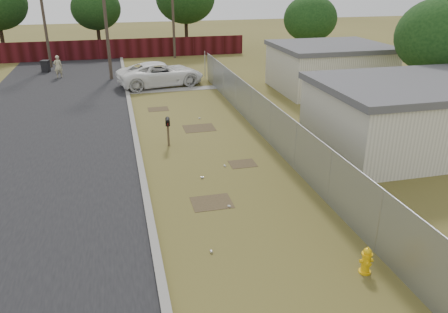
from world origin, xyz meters
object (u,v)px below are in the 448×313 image
object	(u,v)px
pickup_truck	(161,74)
mailbox	(168,124)
trash_bin	(46,66)
fire_hydrant	(366,261)
pedestrian	(58,67)

from	to	relation	value
pickup_truck	mailbox	bearing A→B (deg)	163.76
pickup_truck	trash_bin	distance (m)	11.11
fire_hydrant	pedestrian	size ratio (longest dim) A/B	0.47
pickup_truck	pedestrian	distance (m)	8.65
pedestrian	fire_hydrant	bearing A→B (deg)	94.40
fire_hydrant	pedestrian	world-z (taller)	pedestrian
trash_bin	fire_hydrant	bearing A→B (deg)	-68.88
pedestrian	trash_bin	world-z (taller)	pedestrian
mailbox	pedestrian	world-z (taller)	pedestrian
mailbox	pickup_truck	xyz separation A→B (m)	(1.01, 12.12, -0.22)
pickup_truck	pedestrian	xyz separation A→B (m)	(-7.37, 4.53, 0.01)
fire_hydrant	pickup_truck	world-z (taller)	pickup_truck
mailbox	fire_hydrant	bearing A→B (deg)	-69.91
pedestrian	pickup_truck	bearing A→B (deg)	132.23
fire_hydrant	pickup_truck	bearing A→B (deg)	97.20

